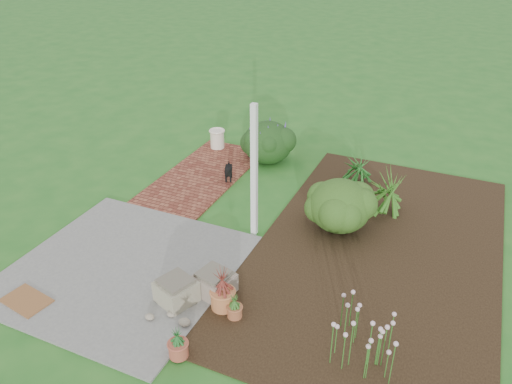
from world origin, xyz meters
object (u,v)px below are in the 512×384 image
at_px(cream_ceramic_urn, 217,139).
at_px(evergreen_shrub, 340,204).
at_px(stone_trough_near, 176,292).
at_px(black_dog, 228,170).

distance_m(cream_ceramic_urn, evergreen_shrub, 4.39).
bearing_deg(evergreen_shrub, cream_ceramic_urn, 148.86).
bearing_deg(stone_trough_near, evergreen_shrub, 60.91).
bearing_deg(stone_trough_near, cream_ceramic_urn, 111.78).
height_order(cream_ceramic_urn, evergreen_shrub, evergreen_shrub).
relative_size(stone_trough_near, evergreen_shrub, 0.45).
xyz_separation_m(black_dog, evergreen_shrub, (2.70, -0.80, 0.23)).
xyz_separation_m(black_dog, cream_ceramic_urn, (-1.05, 1.46, -0.02)).
height_order(black_dog, evergreen_shrub, evergreen_shrub).
xyz_separation_m(stone_trough_near, evergreen_shrub, (1.66, 2.98, 0.31)).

